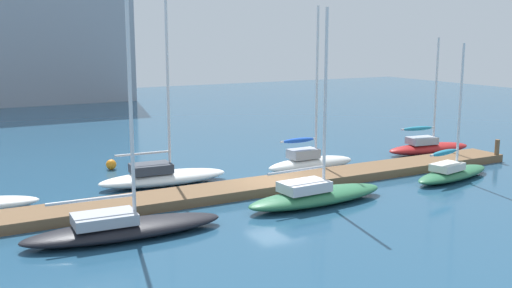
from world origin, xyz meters
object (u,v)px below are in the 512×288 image
sailboat_6 (428,146)px  mooring_buoy_orange (111,165)px  sailboat_4 (310,161)px  sailboat_1 (123,225)px  sailboat_3 (316,194)px  sailboat_2 (162,175)px  sailboat_5 (452,171)px  harbor_building_distant (28,10)px

sailboat_6 → mooring_buoy_orange: size_ratio=12.64×
sailboat_6 → sailboat_4: bearing=-170.3°
sailboat_1 → sailboat_3: 9.16m
sailboat_1 → sailboat_6: size_ratio=1.67×
sailboat_2 → sailboat_1: bearing=-117.8°
sailboat_3 → sailboat_5: size_ratio=1.23×
sailboat_4 → mooring_buoy_orange: sailboat_4 is taller
harbor_building_distant → sailboat_2: bearing=-90.9°
sailboat_1 → sailboat_2: bearing=61.9°
mooring_buoy_orange → harbor_building_distant: size_ratio=0.03×
sailboat_4 → sailboat_6: 9.65m
sailboat_6 → harbor_building_distant: harbor_building_distant is taller
sailboat_3 → sailboat_4: bearing=55.4°
sailboat_3 → sailboat_6: 14.67m
sailboat_1 → harbor_building_distant: bearing=87.4°
sailboat_2 → sailboat_4: sailboat_2 is taller
sailboat_2 → sailboat_5: 15.55m
sailboat_5 → mooring_buoy_orange: sailboat_5 is taller
sailboat_2 → sailboat_4: 8.62m
mooring_buoy_orange → harbor_building_distant: bearing=87.1°
sailboat_3 → mooring_buoy_orange: size_ratio=14.97×
sailboat_2 → harbor_building_distant: harbor_building_distant is taller
sailboat_3 → mooring_buoy_orange: 13.34m
sailboat_5 → harbor_building_distant: size_ratio=0.34×
sailboat_4 → sailboat_6: (9.64, 0.47, -0.10)m
sailboat_3 → sailboat_6: bearing=22.7°
sailboat_5 → sailboat_6: bearing=43.8°
sailboat_3 → harbor_building_distant: harbor_building_distant is taller
sailboat_4 → mooring_buoy_orange: (-9.92, 5.95, -0.31)m
sailboat_1 → mooring_buoy_orange: size_ratio=21.15×
sailboat_1 → sailboat_5: (18.34, 0.56, -0.05)m
sailboat_1 → mooring_buoy_orange: 12.29m
sailboat_4 → mooring_buoy_orange: bearing=149.2°
sailboat_1 → sailboat_3: sailboat_1 is taller
sailboat_1 → mooring_buoy_orange: bearing=79.3°
harbor_building_distant → sailboat_1: bearing=-95.3°
sailboat_4 → sailboat_5: sailboat_4 is taller
sailboat_1 → sailboat_3: size_ratio=1.41×
sailboat_4 → harbor_building_distant: (-7.87, 46.76, 9.93)m
sailboat_4 → harbor_building_distant: harbor_building_distant is taller
sailboat_4 → sailboat_5: size_ratio=1.27×
sailboat_5 → mooring_buoy_orange: (-15.49, 11.39, -0.17)m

